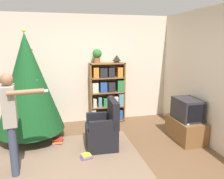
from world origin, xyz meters
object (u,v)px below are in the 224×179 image
(potted_plant, at_px, (97,55))
(bookshelf, at_px, (108,93))
(television, at_px, (187,109))
(christmas_tree, at_px, (28,83))
(standing_person, at_px, (11,116))
(armchair, at_px, (103,131))
(table_lamp, at_px, (117,58))

(potted_plant, bearing_deg, bookshelf, -1.98)
(bookshelf, height_order, potted_plant, potted_plant)
(television, bearing_deg, christmas_tree, 166.29)
(potted_plant, bearing_deg, television, -42.36)
(television, bearing_deg, standing_person, -172.39)
(armchair, relative_size, standing_person, 0.60)
(television, bearing_deg, potted_plant, 137.64)
(christmas_tree, distance_m, table_lamp, 2.12)
(armchair, height_order, standing_person, standing_person)
(standing_person, xyz_separation_m, table_lamp, (2.08, 1.85, 0.67))
(television, xyz_separation_m, christmas_tree, (-3.05, 0.74, 0.52))
(armchair, relative_size, potted_plant, 2.80)
(table_lamp, bearing_deg, standing_person, -138.33)
(armchair, bearing_deg, christmas_tree, -114.45)
(television, xyz_separation_m, potted_plant, (-1.56, 1.43, 1.01))
(television, height_order, table_lamp, table_lamp)
(christmas_tree, distance_m, armchair, 1.74)
(bookshelf, xyz_separation_m, table_lamp, (0.23, 0.01, 0.85))
(bookshelf, relative_size, standing_person, 0.96)
(bookshelf, distance_m, potted_plant, 0.97)
(christmas_tree, xyz_separation_m, table_lamp, (1.97, 0.68, 0.40))
(potted_plant, bearing_deg, armchair, -95.54)
(christmas_tree, relative_size, potted_plant, 6.71)
(christmas_tree, distance_m, standing_person, 1.20)
(armchair, height_order, table_lamp, table_lamp)
(christmas_tree, xyz_separation_m, standing_person, (-0.11, -1.17, -0.27))
(television, xyz_separation_m, standing_person, (-3.16, -0.42, 0.25))
(standing_person, bearing_deg, armchair, 100.81)
(standing_person, relative_size, table_lamp, 7.70)
(television, height_order, standing_person, standing_person)
(standing_person, bearing_deg, television, 89.96)
(bookshelf, bearing_deg, television, -47.09)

